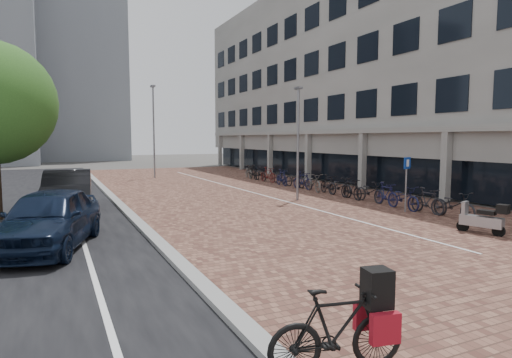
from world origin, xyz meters
The scene contains 16 objects.
ground centered at (0.00, 0.00, 0.00)m, with size 140.00×140.00×0.00m, color #474442.
plaza_brick centered at (2.00, 12.00, 0.01)m, with size 14.50×42.00×0.04m, color brown.
street_asphalt centered at (-9.00, 12.00, 0.01)m, with size 8.00×50.00×0.03m, color black.
curb centered at (-5.10, 12.00, 0.07)m, with size 0.35×42.00×0.14m, color gray.
lane_line centered at (-7.00, 12.00, 0.02)m, with size 0.12×44.00×0.00m, color white.
parking_line centered at (2.20, 12.00, 0.04)m, with size 0.10×30.00×0.00m, color white.
office_building centered at (12.97, 16.00, 8.44)m, with size 8.40×40.00×15.00m.
car_navy centered at (-7.87, 2.46, 0.83)m, with size 1.96×4.87×1.66m, color black.
car_dark centered at (-7.21, 8.85, 0.85)m, with size 1.80×5.16×1.70m, color black.
hero_bike centered at (-4.50, -6.04, 0.59)m, with size 1.94×0.87×1.32m.
shoes centered at (-1.35, -3.50, 0.05)m, with size 0.39×0.33×0.10m, color black, non-canonical shape.
scooter_back centered at (4.36, -1.32, 0.51)m, with size 0.46×1.48×1.02m, color #999A9E, non-canonical shape.
parking_sign centered at (5.17, 2.74, 1.49)m, with size 0.46×0.18×2.25m.
lamp_near centered at (2.93, 7.53, 2.69)m, with size 0.12×0.12×5.37m, color slate.
lamp_far centered at (-0.77, 22.45, 3.43)m, with size 0.12×0.12×6.87m, color slate.
bike_row centered at (5.66, 10.20, 0.52)m, with size 1.25×20.44×1.05m.
Camera 1 is at (-7.70, -10.42, 3.00)m, focal length 30.42 mm.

